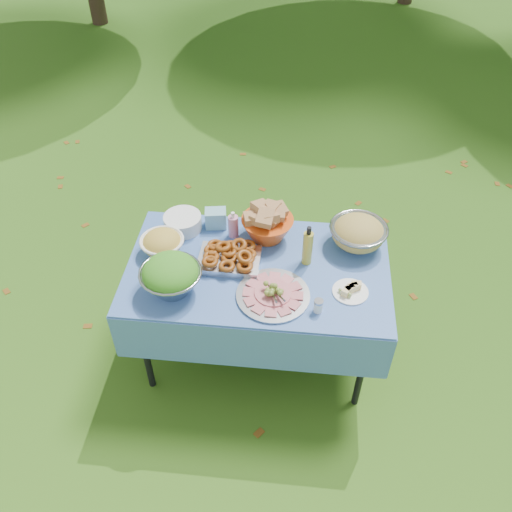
{
  "coord_description": "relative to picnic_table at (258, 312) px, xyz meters",
  "views": [
    {
      "loc": [
        0.21,
        -2.14,
        2.88
      ],
      "look_at": [
        -0.01,
        0.0,
        0.85
      ],
      "focal_mm": 38.0,
      "sensor_mm": 36.0,
      "label": 1
    }
  ],
  "objects": [
    {
      "name": "pasta_bowl_steel",
      "position": [
        0.55,
        0.25,
        0.47
      ],
      "size": [
        0.34,
        0.34,
        0.18
      ],
      "primitive_type": null,
      "rotation": [
        0.0,
        0.0,
        0.03
      ],
      "color": "#9C9FA4",
      "rests_on": "picnic_table"
    },
    {
      "name": "ground",
      "position": [
        0.0,
        0.0,
        -0.38
      ],
      "size": [
        80.0,
        80.0,
        0.0
      ],
      "primitive_type": "plane",
      "color": "#113609",
      "rests_on": "ground"
    },
    {
      "name": "pasta_bowl_white",
      "position": [
        -0.55,
        0.08,
        0.45
      ],
      "size": [
        0.32,
        0.32,
        0.14
      ],
      "primitive_type": null,
      "rotation": [
        0.0,
        0.0,
        0.38
      ],
      "color": "white",
      "rests_on": "picnic_table"
    },
    {
      "name": "oil_bottle",
      "position": [
        0.27,
        0.07,
        0.51
      ],
      "size": [
        0.06,
        0.06,
        0.25
      ],
      "primitive_type": "cylinder",
      "rotation": [
        0.0,
        0.0,
        -0.03
      ],
      "color": "gold",
      "rests_on": "picnic_table"
    },
    {
      "name": "plate_stack",
      "position": [
        -0.48,
        0.29,
        0.43
      ],
      "size": [
        0.23,
        0.23,
        0.09
      ],
      "primitive_type": "cylinder",
      "rotation": [
        0.0,
        0.0,
        -0.0
      ],
      "color": "white",
      "rests_on": "picnic_table"
    },
    {
      "name": "shaker",
      "position": [
        0.34,
        -0.28,
        0.42
      ],
      "size": [
        0.06,
        0.06,
        0.08
      ],
      "primitive_type": "cylinder",
      "rotation": [
        0.0,
        0.0,
        0.4
      ],
      "color": "white",
      "rests_on": "picnic_table"
    },
    {
      "name": "cheese_plate",
      "position": [
        0.51,
        -0.14,
        0.41
      ],
      "size": [
        0.24,
        0.24,
        0.05
      ],
      "primitive_type": "cylinder",
      "rotation": [
        0.0,
        0.0,
        0.32
      ],
      "color": "white",
      "rests_on": "picnic_table"
    },
    {
      "name": "salad_bowl",
      "position": [
        -0.44,
        -0.21,
        0.49
      ],
      "size": [
        0.37,
        0.37,
        0.21
      ],
      "primitive_type": null,
      "rotation": [
        0.0,
        0.0,
        0.16
      ],
      "color": "#9C9FA4",
      "rests_on": "picnic_table"
    },
    {
      "name": "wipes_box",
      "position": [
        -0.29,
        0.34,
        0.44
      ],
      "size": [
        0.14,
        0.11,
        0.11
      ],
      "primitive_type": "cube",
      "rotation": [
        0.0,
        0.0,
        0.15
      ],
      "color": "#82C3D1",
      "rests_on": "picnic_table"
    },
    {
      "name": "charcuterie_platter",
      "position": [
        0.1,
        -0.2,
        0.43
      ],
      "size": [
        0.43,
        0.43,
        0.09
      ],
      "primitive_type": "cylinder",
      "rotation": [
        0.0,
        0.0,
        0.11
      ],
      "color": "#A3A7AA",
      "rests_on": "picnic_table"
    },
    {
      "name": "picnic_table",
      "position": [
        0.0,
        0.0,
        0.0
      ],
      "size": [
        1.46,
        0.86,
        0.76
      ],
      "primitive_type": "cube",
      "color": "#82C4FA",
      "rests_on": "ground"
    },
    {
      "name": "bread_bowl",
      "position": [
        0.03,
        0.27,
        0.48
      ],
      "size": [
        0.39,
        0.39,
        0.2
      ],
      "primitive_type": null,
      "rotation": [
        0.0,
        0.0,
        -0.36
      ],
      "color": "#D74C13",
      "rests_on": "picnic_table"
    },
    {
      "name": "sanitizer_bottle",
      "position": [
        -0.17,
        0.26,
        0.47
      ],
      "size": [
        0.08,
        0.08,
        0.17
      ],
      "primitive_type": "cylinder",
      "rotation": [
        0.0,
        0.0,
        -0.32
      ],
      "color": "pink",
      "rests_on": "picnic_table"
    },
    {
      "name": "fried_tray",
      "position": [
        -0.16,
        0.02,
        0.42
      ],
      "size": [
        0.35,
        0.25,
        0.08
      ],
      "primitive_type": "cube",
      "rotation": [
        0.0,
        0.0,
        -0.02
      ],
      "color": "silver",
      "rests_on": "picnic_table"
    }
  ]
}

